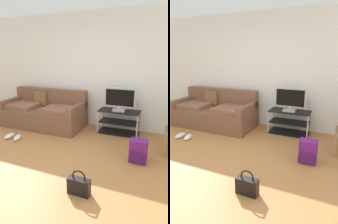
% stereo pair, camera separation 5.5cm
% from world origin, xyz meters
% --- Properties ---
extents(ground_plane, '(9.00, 9.80, 0.02)m').
position_xyz_m(ground_plane, '(0.00, 0.00, -0.01)').
color(ground_plane, '#B27542').
extents(wall_back, '(9.00, 0.10, 2.70)m').
position_xyz_m(wall_back, '(0.00, 2.45, 1.35)').
color(wall_back, white).
rests_on(wall_back, ground_plane).
extents(couch, '(2.01, 0.94, 0.89)m').
position_xyz_m(couch, '(-0.93, 1.86, 0.33)').
color(couch, brown).
rests_on(couch, ground_plane).
extents(tv_stand, '(0.90, 0.44, 0.53)m').
position_xyz_m(tv_stand, '(0.91, 2.09, 0.26)').
color(tv_stand, black).
rests_on(tv_stand, ground_plane).
extents(flat_tv, '(0.68, 0.22, 0.51)m').
position_xyz_m(flat_tv, '(0.91, 2.07, 0.78)').
color(flat_tv, '#B2B2B7').
rests_on(flat_tv, tv_stand).
extents(backpack, '(0.29, 0.26, 0.39)m').
position_xyz_m(backpack, '(1.52, 0.94, 0.19)').
color(backpack, '#661E70').
rests_on(backpack, ground_plane).
extents(handbag, '(0.29, 0.11, 0.34)m').
position_xyz_m(handbag, '(0.94, -0.18, 0.12)').
color(handbag, black).
rests_on(handbag, ground_plane).
extents(sneakers_pair, '(0.38, 0.31, 0.09)m').
position_xyz_m(sneakers_pair, '(-1.07, 0.88, 0.05)').
color(sneakers_pair, white).
rests_on(sneakers_pair, ground_plane).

